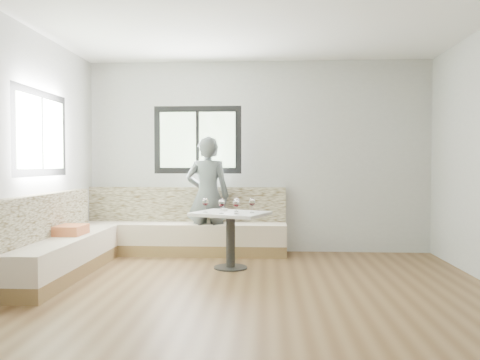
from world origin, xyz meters
The scene contains 10 objects.
room centered at (-0.08, 0.08, 1.41)m, with size 5.01×5.01×2.81m.
banquette centered at (-1.59, 1.63, 0.33)m, with size 2.90×2.80×0.95m.
table centered at (-0.32, 1.34, 0.52)m, with size 1.04×0.94×0.70m.
person centered at (-0.71, 2.15, 0.84)m, with size 0.61×0.40×1.68m, color #4D5554.
olive_ramekin centered at (-0.42, 1.50, 0.72)m, with size 0.09×0.09×0.04m.
wine_glass_a centered at (-0.63, 1.30, 0.82)m, with size 0.08×0.08×0.18m.
wine_glass_b centered at (-0.42, 1.17, 0.82)m, with size 0.08×0.08×0.18m.
wine_glass_c centered at (-0.24, 1.15, 0.82)m, with size 0.08×0.08×0.18m.
wine_glass_d centered at (-0.26, 1.42, 0.82)m, with size 0.08×0.08×0.18m.
wine_glass_e centered at (-0.06, 1.32, 0.82)m, with size 0.08×0.08×0.18m.
Camera 1 is at (0.12, -4.39, 1.30)m, focal length 35.00 mm.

